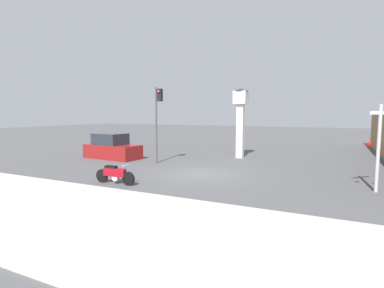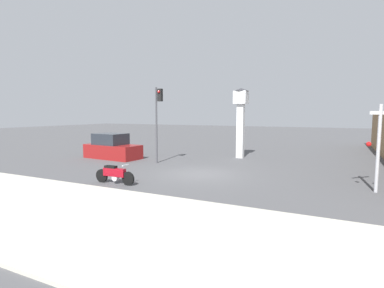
{
  "view_description": "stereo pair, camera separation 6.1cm",
  "coord_description": "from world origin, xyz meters",
  "px_view_note": "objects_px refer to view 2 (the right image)",
  "views": [
    {
      "loc": [
        6.49,
        -14.39,
        3.25
      ],
      "look_at": [
        -1.38,
        1.9,
        1.39
      ],
      "focal_mm": 28.0,
      "sensor_mm": 36.0,
      "label": 1
    },
    {
      "loc": [
        6.54,
        -14.37,
        3.25
      ],
      "look_at": [
        -1.38,
        1.9,
        1.39
      ],
      "focal_mm": 28.0,
      "sensor_mm": 36.0,
      "label": 2
    }
  ],
  "objects_px": {
    "clock_tower": "(241,112)",
    "parked_car": "(112,148)",
    "motorcycle": "(114,174)",
    "traffic_light": "(158,112)",
    "railroad_crossing_signal": "(379,145)"
  },
  "relations": [
    {
      "from": "motorcycle",
      "to": "railroad_crossing_signal",
      "type": "bearing_deg",
      "value": 16.68
    },
    {
      "from": "motorcycle",
      "to": "railroad_crossing_signal",
      "type": "height_order",
      "value": "railroad_crossing_signal"
    },
    {
      "from": "clock_tower",
      "to": "parked_car",
      "type": "relative_size",
      "value": 1.16
    },
    {
      "from": "railroad_crossing_signal",
      "to": "parked_car",
      "type": "height_order",
      "value": "railroad_crossing_signal"
    },
    {
      "from": "traffic_light",
      "to": "railroad_crossing_signal",
      "type": "relative_size",
      "value": 1.36
    },
    {
      "from": "clock_tower",
      "to": "parked_car",
      "type": "height_order",
      "value": "clock_tower"
    },
    {
      "from": "traffic_light",
      "to": "parked_car",
      "type": "bearing_deg",
      "value": 176.04
    },
    {
      "from": "clock_tower",
      "to": "parked_car",
      "type": "bearing_deg",
      "value": -152.47
    },
    {
      "from": "parked_car",
      "to": "motorcycle",
      "type": "bearing_deg",
      "value": -43.34
    },
    {
      "from": "motorcycle",
      "to": "railroad_crossing_signal",
      "type": "distance_m",
      "value": 11.37
    },
    {
      "from": "clock_tower",
      "to": "railroad_crossing_signal",
      "type": "distance_m",
      "value": 10.55
    },
    {
      "from": "traffic_light",
      "to": "parked_car",
      "type": "distance_m",
      "value": 4.88
    },
    {
      "from": "traffic_light",
      "to": "clock_tower",
      "type": "bearing_deg",
      "value": 48.02
    },
    {
      "from": "motorcycle",
      "to": "clock_tower",
      "type": "height_order",
      "value": "clock_tower"
    },
    {
      "from": "motorcycle",
      "to": "clock_tower",
      "type": "distance_m",
      "value": 11.18
    }
  ]
}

